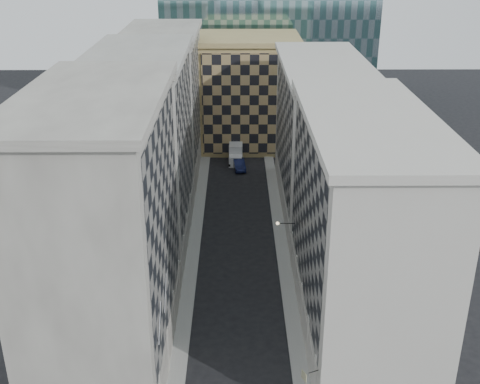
{
  "coord_description": "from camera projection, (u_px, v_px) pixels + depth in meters",
  "views": [
    {
      "loc": [
        -0.2,
        -32.99,
        34.67
      ],
      "look_at": [
        0.13,
        13.39,
        14.47
      ],
      "focal_mm": 45.0,
      "sensor_mm": 36.0,
      "label": 1
    }
  ],
  "objects": [
    {
      "name": "sidewalk_east",
      "position": [
        282.0,
        247.0,
        71.6
      ],
      "size": [
        1.5,
        100.0,
        0.15
      ],
      "primitive_type": "cube",
      "color": "gray",
      "rests_on": "ground"
    },
    {
      "name": "box_truck",
      "position": [
        236.0,
        154.0,
        97.7
      ],
      "size": [
        2.29,
        5.33,
        2.9
      ],
      "rotation": [
        0.0,
        0.0,
        -0.03
      ],
      "color": "silver",
      "rests_on": "ground"
    },
    {
      "name": "sidewalk_west",
      "position": [
        194.0,
        247.0,
        71.53
      ],
      "size": [
        1.5,
        100.0,
        0.15
      ],
      "primitive_type": "cube",
      "color": "gray",
      "rests_on": "ground"
    },
    {
      "name": "shop_sign",
      "position": [
        305.0,
        376.0,
        45.34
      ],
      "size": [
        1.27,
        0.7,
        0.81
      ],
      "rotation": [
        0.0,
        0.0,
        0.4
      ],
      "color": "black",
      "rests_on": "ground"
    },
    {
      "name": "bldg_left_c",
      "position": [
        165.0,
        104.0,
        90.12
      ],
      "size": [
        10.8,
        22.8,
        21.7
      ],
      "color": "gray",
      "rests_on": "ground"
    },
    {
      "name": "bldg_left_b",
      "position": [
        144.0,
        150.0,
        69.75
      ],
      "size": [
        10.8,
        22.8,
        22.7
      ],
      "color": "gray",
      "rests_on": "ground"
    },
    {
      "name": "bracket_lamp",
      "position": [
        279.0,
        223.0,
        63.64
      ],
      "size": [
        1.98,
        0.36,
        0.36
      ],
      "color": "black",
      "rests_on": "ground"
    },
    {
      "name": "bldg_right_b",
      "position": [
        320.0,
        137.0,
        78.73
      ],
      "size": [
        10.8,
        28.8,
        19.7
      ],
      "color": "beige",
      "rests_on": "ground"
    },
    {
      "name": "tan_block",
      "position": [
        249.0,
        92.0,
        102.58
      ],
      "size": [
        16.8,
        14.8,
        18.8
      ],
      "color": "tan",
      "rests_on": "ground"
    },
    {
      "name": "bldg_left_a",
      "position": [
        106.0,
        233.0,
        49.38
      ],
      "size": [
        10.8,
        22.8,
        23.7
      ],
      "color": "gray",
      "rests_on": "ground"
    },
    {
      "name": "bldg_right_a",
      "position": [
        360.0,
        227.0,
        53.79
      ],
      "size": [
        10.8,
        26.8,
        20.7
      ],
      "color": "beige",
      "rests_on": "ground"
    },
    {
      "name": "flagpoles_left",
      "position": [
        163.0,
        307.0,
        46.36
      ],
      "size": [
        0.1,
        6.33,
        2.33
      ],
      "color": "gray",
      "rests_on": "ground"
    },
    {
      "name": "dark_car",
      "position": [
        239.0,
        165.0,
        94.78
      ],
      "size": [
        2.25,
        4.98,
        1.59
      ],
      "primitive_type": "imported",
      "rotation": [
        0.0,
        0.0,
        0.12
      ],
      "color": "#10153A",
      "rests_on": "ground"
    }
  ]
}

